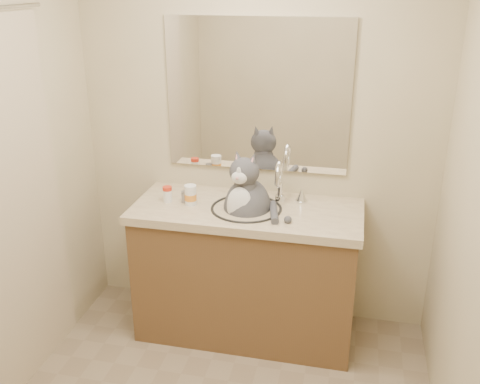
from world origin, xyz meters
The scene contains 7 objects.
room centered at (0.00, 0.00, 1.20)m, with size 2.22×2.52×2.42m.
vanity centered at (0.00, 0.96, 0.44)m, with size 1.34×0.59×1.12m.
mirror centered at (0.00, 1.24, 1.45)m, with size 1.10×0.02×0.90m, color white.
cat centered at (0.00, 0.95, 0.87)m, with size 0.39×0.39×0.56m.
pill_bottle_redcap centered at (-0.48, 0.95, 0.90)m, with size 0.06×0.06×0.10m.
pill_bottle_orange centered at (-0.33, 0.93, 0.91)m, with size 0.09×0.09×0.12m.
grey_canister centered at (-0.38, 0.96, 0.88)m, with size 0.05×0.05×0.07m.
Camera 1 is at (0.59, -1.84, 2.09)m, focal length 40.00 mm.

